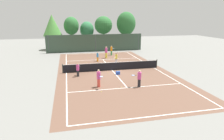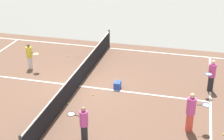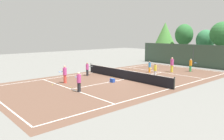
{
  "view_description": "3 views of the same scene",
  "coord_description": "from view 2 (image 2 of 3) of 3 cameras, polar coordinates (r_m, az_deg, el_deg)",
  "views": [
    {
      "loc": [
        -5.2,
        -22.93,
        6.38
      ],
      "look_at": [
        -0.78,
        -3.41,
        0.97
      ],
      "focal_mm": 31.77,
      "sensor_mm": 36.0,
      "label": 1
    },
    {
      "loc": [
        -14.37,
        -5.41,
        7.93
      ],
      "look_at": [
        -0.59,
        -1.87,
        1.37
      ],
      "focal_mm": 54.77,
      "sensor_mm": 36.0,
      "label": 2
    },
    {
      "loc": [
        15.93,
        -15.97,
        4.58
      ],
      "look_at": [
        0.59,
        -2.29,
        1.29
      ],
      "focal_mm": 35.4,
      "sensor_mm": 36.0,
      "label": 3
    }
  ],
  "objects": [
    {
      "name": "court_surface",
      "position": [
        17.28,
        -5.52,
        -2.68
      ],
      "size": [
        13.0,
        25.0,
        0.01
      ],
      "color": "brown",
      "rests_on": "ground_plane"
    },
    {
      "name": "tennis_ball_7",
      "position": [
        20.93,
        -7.42,
        2.37
      ],
      "size": [
        0.07,
        0.07,
        0.07
      ],
      "primitive_type": "sphere",
      "color": "#CCE533",
      "rests_on": "ground_plane"
    },
    {
      "name": "player_6",
      "position": [
        19.35,
        -13.58,
        2.29
      ],
      "size": [
        0.59,
        0.89,
        1.47
      ],
      "color": "silver",
      "rests_on": "ground_plane"
    },
    {
      "name": "tennis_ball_12",
      "position": [
        15.98,
        15.22,
        -5.84
      ],
      "size": [
        0.07,
        0.07,
        0.07
      ],
      "primitive_type": "sphere",
      "color": "#CCE533",
      "rests_on": "ground_plane"
    },
    {
      "name": "tennis_ball_11",
      "position": [
        15.75,
        -7.33,
        -5.57
      ],
      "size": [
        0.07,
        0.07,
        0.07
      ],
      "primitive_type": "sphere",
      "color": "#CCE533",
      "rests_on": "ground_plane"
    },
    {
      "name": "tennis_ball_0",
      "position": [
        20.73,
        -5.69,
        2.23
      ],
      "size": [
        0.07,
        0.07,
        0.07
      ],
      "primitive_type": "sphere",
      "color": "#CCE533",
      "rests_on": "ground_plane"
    },
    {
      "name": "player_1",
      "position": [
        12.95,
        -4.76,
        -8.9
      ],
      "size": [
        0.49,
        0.9,
        1.5
      ],
      "color": "#232328",
      "rests_on": "ground_plane"
    },
    {
      "name": "ground_plane",
      "position": [
        17.28,
        -5.52,
        -2.69
      ],
      "size": [
        80.0,
        80.0,
        0.0
      ],
      "primitive_type": "plane",
      "color": "slate"
    },
    {
      "name": "player_3",
      "position": [
        13.78,
        13.04,
        -6.79
      ],
      "size": [
        0.54,
        0.94,
        1.68
      ],
      "color": "#E54C3F",
      "rests_on": "ground_plane"
    },
    {
      "name": "ball_crate",
      "position": [
        16.9,
        0.91,
        -2.54
      ],
      "size": [
        0.44,
        0.3,
        0.43
      ],
      "color": "blue",
      "rests_on": "ground_plane"
    },
    {
      "name": "tennis_ball_8",
      "position": [
        20.04,
        -3.76,
        1.49
      ],
      "size": [
        0.07,
        0.07,
        0.07
      ],
      "primitive_type": "sphere",
      "color": "#CCE533",
      "rests_on": "ground_plane"
    },
    {
      "name": "player_5",
      "position": [
        17.08,
        16.3,
        -0.85
      ],
      "size": [
        0.93,
        0.55,
        1.62
      ],
      "color": "#232328",
      "rests_on": "ground_plane"
    },
    {
      "name": "tennis_ball_6",
      "position": [
        14.31,
        18.11,
        -10.15
      ],
      "size": [
        0.07,
        0.07,
        0.07
      ],
      "primitive_type": "sphere",
      "color": "#CCE533",
      "rests_on": "ground_plane"
    },
    {
      "name": "tennis_ball_5",
      "position": [
        16.38,
        -3.19,
        -4.12
      ],
      "size": [
        0.07,
        0.07,
        0.07
      ],
      "primitive_type": "sphere",
      "color": "#CCE533",
      "rests_on": "ground_plane"
    },
    {
      "name": "tennis_net",
      "position": [
        17.05,
        -5.59,
        -1.17
      ],
      "size": [
        11.9,
        0.1,
        1.1
      ],
      "color": "#333833",
      "rests_on": "ground_plane"
    }
  ]
}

